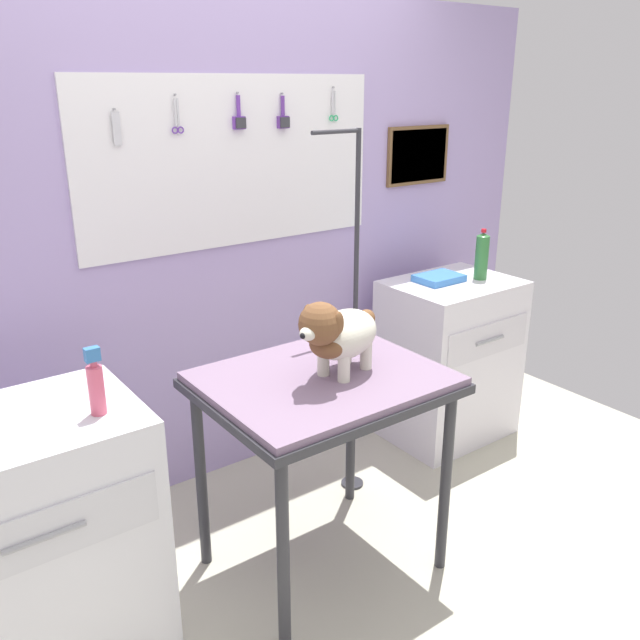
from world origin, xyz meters
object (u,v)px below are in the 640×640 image
object	(u,v)px
grooming_table	(323,397)
counter_left	(29,541)
dog	(338,334)
cabinet_right	(448,359)
grooming_arm	(353,334)
soda_bottle	(482,256)

from	to	relation	value
grooming_table	counter_left	xyz separation A→B (m)	(-1.05, 0.24, -0.33)
dog	cabinet_right	world-z (taller)	dog
grooming_arm	dog	xyz separation A→B (m)	(-0.42, -0.42, 0.23)
grooming_table	soda_bottle	xyz separation A→B (m)	(1.39, 0.45, 0.25)
dog	counter_left	world-z (taller)	dog
counter_left	soda_bottle	world-z (taller)	soda_bottle
grooming_arm	counter_left	bearing A→B (deg)	-174.66
counter_left	cabinet_right	size ratio (longest dim) A/B	0.99
grooming_table	cabinet_right	size ratio (longest dim) A/B	0.99
counter_left	soda_bottle	bearing A→B (deg)	4.87
cabinet_right	soda_bottle	size ratio (longest dim) A/B	3.29
grooming_table	soda_bottle	bearing A→B (deg)	17.85
grooming_table	counter_left	bearing A→B (deg)	167.24
grooming_table	cabinet_right	world-z (taller)	cabinet_right
grooming_arm	cabinet_right	xyz separation A→B (m)	(0.78, 0.11, -0.36)
cabinet_right	grooming_table	bearing A→B (deg)	-158.22
grooming_table	dog	world-z (taller)	dog
dog	cabinet_right	size ratio (longest dim) A/B	0.48
cabinet_right	soda_bottle	distance (m)	0.60
grooming_table	counter_left	distance (m)	1.13
grooming_arm	soda_bottle	world-z (taller)	grooming_arm
cabinet_right	counter_left	bearing A→B (deg)	-173.67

